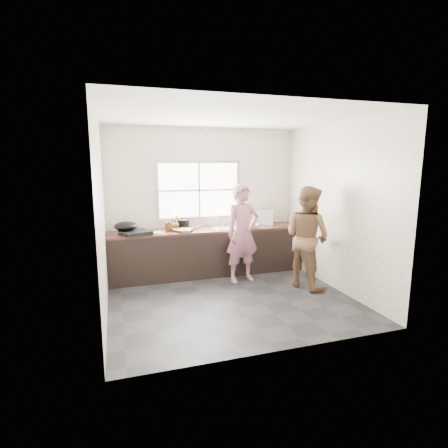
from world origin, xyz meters
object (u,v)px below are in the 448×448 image
object	(u,v)px
bowl_mince	(185,231)
person_side	(307,237)
bowl_crabs	(252,226)
bottle_brown_short	(175,225)
cutting_board	(183,230)
wok	(126,226)
bottle_brown_tall	(169,225)
black_pot	(183,224)
pot_lid_right	(135,230)
pot_lid_left	(135,235)
bowl_held	(233,228)
bottle_green	(177,220)
glass_jar	(168,228)
dish_rack	(262,217)
burner	(136,233)
woman	(243,236)
plate_food	(158,233)

from	to	relation	value
bowl_mince	person_side	bearing A→B (deg)	-26.55
bowl_crabs	bottle_brown_short	size ratio (longest dim) A/B	1.14
person_side	cutting_board	bearing A→B (deg)	39.84
bottle_brown_short	wok	bearing A→B (deg)	-170.04
person_side	bottle_brown_tall	distance (m)	2.40
black_pot	pot_lid_right	world-z (taller)	black_pot
bottle_brown_short	pot_lid_left	world-z (taller)	bottle_brown_short
person_side	bowl_crabs	xyz separation A→B (m)	(-0.59, 0.96, 0.04)
pot_lid_left	pot_lid_right	world-z (taller)	same
bowl_mince	black_pot	world-z (taller)	black_pot
wok	pot_lid_right	bearing A→B (deg)	57.44
bowl_held	bottle_brown_short	distance (m)	1.05
cutting_board	bowl_mince	bearing A→B (deg)	-83.78
bowl_mince	bottle_green	size ratio (longest dim) A/B	0.66
bowl_mince	bottle_brown_short	bearing A→B (deg)	109.06
bowl_mince	black_pot	bearing A→B (deg)	84.42
bowl_held	glass_jar	distance (m)	1.17
person_side	pot_lid_right	bearing A→B (deg)	42.60
dish_rack	bottle_green	bearing A→B (deg)	-165.01
black_pot	burner	distance (m)	0.96
glass_jar	bowl_mince	bearing A→B (deg)	-43.20
bowl_held	black_pot	bearing A→B (deg)	152.23
cutting_board	bottle_brown_short	bearing A→B (deg)	117.32
burner	wok	xyz separation A→B (m)	(-0.15, 0.12, 0.10)
black_pot	bottle_brown_tall	xyz separation A→B (m)	(-0.30, -0.23, 0.03)
wok	pot_lid_left	bearing A→B (deg)	-53.71
burner	dish_rack	distance (m)	2.41
glass_jar	dish_rack	size ratio (longest dim) A/B	0.25
person_side	bottle_brown_tall	size ratio (longest dim) A/B	7.94
burner	woman	bearing A→B (deg)	-12.96
bowl_held	bottle_brown_tall	world-z (taller)	bottle_brown_tall
black_pot	glass_jar	xyz separation A→B (m)	(-0.31, -0.19, -0.03)
cutting_board	dish_rack	xyz separation A→B (m)	(1.57, 0.11, 0.14)
bowl_held	woman	bearing A→B (deg)	-80.47
black_pot	wok	size ratio (longest dim) A/B	0.56
bowl_held	dish_rack	xyz separation A→B (m)	(0.68, 0.25, 0.13)
bowl_held	bottle_green	xyz separation A→B (m)	(-0.95, 0.44, 0.12)
person_side	bottle_green	size ratio (longest dim) A/B	5.68
plate_food	burner	xyz separation A→B (m)	(-0.38, -0.01, 0.03)
wok	plate_food	bearing A→B (deg)	-11.77
glass_jar	pot_lid_right	size ratio (longest dim) A/B	0.40
bowl_crabs	pot_lid_left	distance (m)	2.12
person_side	cutting_board	size ratio (longest dim) A/B	4.53
dish_rack	person_side	bearing A→B (deg)	-54.25
bowl_crabs	bottle_brown_tall	size ratio (longest dim) A/B	0.88
bottle_green	wok	world-z (taller)	bottle_green
bottle_brown_short	pot_lid_left	size ratio (longest dim) A/B	0.65
bowl_held	bottle_brown_tall	distance (m)	1.16
bowl_mince	burner	world-z (taller)	burner
woman	bowl_crabs	size ratio (longest dim) A/B	8.53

